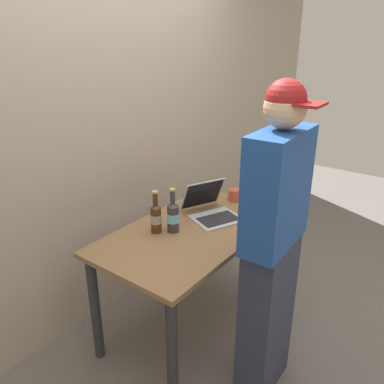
% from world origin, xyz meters
% --- Properties ---
extents(ground_plane, '(8.00, 8.00, 0.00)m').
position_xyz_m(ground_plane, '(0.00, 0.00, 0.00)').
color(ground_plane, slate).
rests_on(ground_plane, ground).
extents(desk, '(1.26, 0.72, 0.75)m').
position_xyz_m(desk, '(0.00, 0.00, 0.63)').
color(desk, olive).
rests_on(desk, ground).
extents(laptop, '(0.42, 0.45, 0.23)m').
position_xyz_m(laptop, '(0.23, 0.01, 0.80)').
color(laptop, '#B7BABC').
rests_on(laptop, desk).
extents(beer_bottle_brown, '(0.07, 0.07, 0.28)m').
position_xyz_m(beer_bottle_brown, '(-0.09, 0.08, 0.86)').
color(beer_bottle_brown, '#333333').
rests_on(beer_bottle_brown, desk).
extents(beer_bottle_green, '(0.07, 0.07, 0.27)m').
position_xyz_m(beer_bottle_green, '(-0.16, 0.15, 0.85)').
color(beer_bottle_green, '#472B14').
rests_on(beer_bottle_green, desk).
extents(person_figure, '(0.44, 0.26, 1.71)m').
position_xyz_m(person_figure, '(-0.13, -0.61, 0.87)').
color(person_figure, '#2D3347').
rests_on(person_figure, ground).
extents(coffee_mug, '(0.12, 0.09, 0.09)m').
position_xyz_m(coffee_mug, '(0.55, 0.02, 0.79)').
color(coffee_mug, '#BF4C33').
rests_on(coffee_mug, desk).
extents(back_wall, '(6.00, 0.10, 2.60)m').
position_xyz_m(back_wall, '(0.00, 0.70, 1.30)').
color(back_wall, tan).
rests_on(back_wall, ground).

